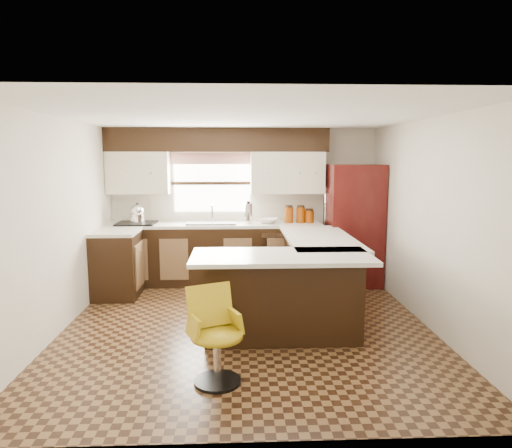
{
  "coord_description": "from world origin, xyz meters",
  "views": [
    {
      "loc": [
        -0.11,
        -5.1,
        1.95
      ],
      "look_at": [
        0.13,
        0.45,
        1.14
      ],
      "focal_mm": 32.0,
      "sensor_mm": 36.0,
      "label": 1
    }
  ],
  "objects_px": {
    "bar_chair": "(217,337)",
    "refrigerator": "(353,225)",
    "peninsula_long": "(315,274)",
    "peninsula_return": "(282,298)"
  },
  "relations": [
    {
      "from": "bar_chair",
      "to": "refrigerator",
      "type": "bearing_deg",
      "value": 33.97
    },
    {
      "from": "refrigerator",
      "to": "bar_chair",
      "type": "height_order",
      "value": "refrigerator"
    },
    {
      "from": "peninsula_long",
      "to": "refrigerator",
      "type": "height_order",
      "value": "refrigerator"
    },
    {
      "from": "peninsula_return",
      "to": "peninsula_long",
      "type": "bearing_deg",
      "value": 61.7
    },
    {
      "from": "peninsula_return",
      "to": "refrigerator",
      "type": "relative_size",
      "value": 0.89
    },
    {
      "from": "peninsula_return",
      "to": "bar_chair",
      "type": "xyz_separation_m",
      "value": [
        -0.66,
        -0.99,
        -0.03
      ]
    },
    {
      "from": "peninsula_return",
      "to": "refrigerator",
      "type": "bearing_deg",
      "value": 58.61
    },
    {
      "from": "refrigerator",
      "to": "bar_chair",
      "type": "xyz_separation_m",
      "value": [
        -1.97,
        -3.14,
        -0.5
      ]
    },
    {
      "from": "peninsula_long",
      "to": "peninsula_return",
      "type": "height_order",
      "value": "same"
    },
    {
      "from": "peninsula_long",
      "to": "refrigerator",
      "type": "bearing_deg",
      "value": 56.17
    }
  ]
}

